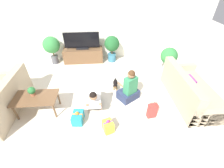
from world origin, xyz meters
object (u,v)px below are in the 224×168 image
(potted_plant_corner_right, at_px, (169,57))
(gift_box_a, at_px, (78,117))
(tv, at_px, (82,42))
(gift_bag_a, at_px, (152,111))
(tabletop_plant, at_px, (32,91))
(potted_plant_back_left, at_px, (52,46))
(tv_console, at_px, (84,55))
(sofa_right, at_px, (189,91))
(gift_box_b, at_px, (108,126))
(sofa_left, at_px, (0,102))
(dog, at_px, (115,84))
(person_sitting, at_px, (129,89))
(potted_plant_back_right, at_px, (112,46))
(person_kneeling, at_px, (94,98))
(coffee_table, at_px, (36,99))

(potted_plant_corner_right, bearing_deg, gift_box_a, -146.37)
(tv, relative_size, gift_bag_a, 2.94)
(potted_plant_corner_right, distance_m, tabletop_plant, 3.98)
(potted_plant_back_left, bearing_deg, tv, 2.69)
(tv_console, bearing_deg, gift_bag_a, -58.18)
(sofa_right, height_order, potted_plant_back_left, potted_plant_back_left)
(gift_box_b, distance_m, tabletop_plant, 1.93)
(sofa_left, bearing_deg, gift_box_a, 75.17)
(tabletop_plant, bearing_deg, dog, 17.80)
(tv_console, relative_size, gift_box_b, 4.30)
(tv, relative_size, person_sitting, 1.35)
(gift_box_b, xyz_separation_m, gift_bag_a, (1.04, 0.31, 0.06))
(sofa_left, xyz_separation_m, tv, (1.83, 2.38, 0.49))
(tv, bearing_deg, gift_box_a, -88.66)
(sofa_left, xyz_separation_m, dog, (2.86, 0.61, -0.09))
(sofa_left, relative_size, sofa_right, 1.00)
(sofa_right, bearing_deg, gift_box_b, 111.06)
(gift_box_b, bearing_deg, gift_bag_a, 16.44)
(gift_box_a, bearing_deg, person_sitting, 28.07)
(potted_plant_back_left, bearing_deg, potted_plant_corner_right, -14.94)
(potted_plant_back_right, xyz_separation_m, tabletop_plant, (-2.03, -2.36, -0.03))
(person_kneeling, distance_m, person_sitting, 0.95)
(tv, distance_m, gift_bag_a, 3.43)
(coffee_table, xyz_separation_m, gift_box_a, (0.97, -0.39, -0.29))
(person_sitting, xyz_separation_m, gift_box_a, (-1.28, -0.68, -0.21))
(potted_plant_back_right, distance_m, gift_box_a, 3.04)
(potted_plant_back_left, distance_m, gift_bag_a, 4.04)
(dog, xyz_separation_m, tabletop_plant, (-2.00, -0.64, 0.39))
(tv_console, xyz_separation_m, tabletop_plant, (-0.97, -2.41, 0.33))
(potted_plant_back_right, bearing_deg, coffee_table, -128.87)
(potted_plant_back_right, height_order, person_sitting, potted_plant_back_right)
(tv, relative_size, tabletop_plant, 5.54)
(sofa_right, xyz_separation_m, gift_bag_a, (-1.14, -0.53, -0.08))
(tv, height_order, potted_plant_back_right, tv)
(potted_plant_back_left, xyz_separation_m, gift_box_a, (1.13, -2.83, -0.54))
(person_kneeling, xyz_separation_m, dog, (0.58, 0.72, -0.13))
(potted_plant_back_right, distance_m, potted_plant_back_left, 2.13)
(coffee_table, bearing_deg, sofa_left, 173.05)
(gift_box_b, bearing_deg, tv, 103.08)
(gift_bag_a, distance_m, tabletop_plant, 2.82)
(sofa_left, relative_size, tv, 1.49)
(sofa_left, bearing_deg, person_sitting, 93.29)
(sofa_right, distance_m, gift_bag_a, 1.26)
(potted_plant_corner_right, height_order, dog, potted_plant_corner_right)
(dog, bearing_deg, tabletop_plant, -155.07)
(potted_plant_back_left, bearing_deg, coffee_table, -86.32)
(sofa_right, relative_size, tv_console, 1.29)
(sofa_right, height_order, person_sitting, person_sitting)
(dog, height_order, gift_box_a, gift_box_a)
(tv_console, xyz_separation_m, gift_box_a, (0.07, -2.88, -0.13))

